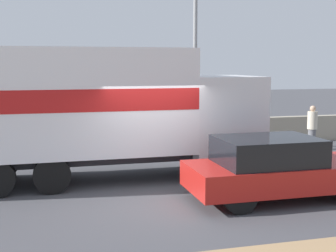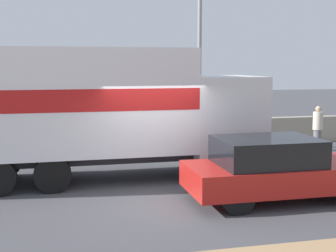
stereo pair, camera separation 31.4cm
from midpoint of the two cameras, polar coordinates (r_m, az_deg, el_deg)
ground_plane at (r=10.86m, az=-1.46°, el=-8.55°), size 80.00×80.00×0.00m
stone_wall_backdrop at (r=16.65m, az=-6.42°, el=-1.19°), size 60.00×0.35×0.98m
street_lamp at (r=16.26m, az=2.77°, el=10.43°), size 0.56×0.28×6.57m
box_truck at (r=12.14m, az=-9.38°, el=2.30°), size 8.12×2.34×3.41m
car_hatchback at (r=10.70m, az=12.24°, el=-5.03°), size 4.18×1.75×1.41m
pedestrian at (r=17.12m, az=16.66°, el=-0.13°), size 0.34×0.34×1.57m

